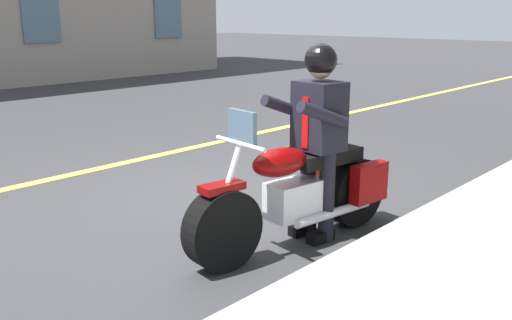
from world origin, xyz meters
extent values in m
plane|color=#333335|center=(0.00, 0.00, 0.00)|extent=(80.00, 80.00, 0.00)
cube|color=#E5DB4C|center=(0.00, -2.00, 0.01)|extent=(60.00, 0.16, 0.01)
cylinder|color=black|center=(1.13, 1.34, 0.33)|extent=(0.68, 0.29, 0.66)
cylinder|color=black|center=(-0.40, 1.55, 0.33)|extent=(0.68, 0.29, 0.66)
cube|color=silver|center=(0.34, 1.45, 0.42)|extent=(0.59, 0.35, 0.32)
ellipsoid|color=#720505|center=(0.54, 1.42, 0.78)|extent=(0.59, 0.35, 0.24)
cube|color=black|center=(-0.01, 1.50, 0.74)|extent=(0.73, 0.37, 0.12)
cube|color=#720505|center=(-0.33, 1.76, 0.48)|extent=(0.41, 0.17, 0.36)
cube|color=#720505|center=(-0.39, 1.32, 0.48)|extent=(0.41, 0.17, 0.36)
cylinder|color=silver|center=(1.11, 1.34, 0.60)|extent=(0.35, 0.10, 0.76)
cylinder|color=silver|center=(0.95, 1.36, 1.00)|extent=(0.12, 0.60, 0.04)
cube|color=#720505|center=(1.13, 1.34, 0.68)|extent=(0.38, 0.21, 0.06)
cylinder|color=silver|center=(0.06, 1.65, 0.26)|extent=(0.90, 0.20, 0.08)
cube|color=slate|center=(0.93, 1.37, 1.12)|extent=(0.08, 0.32, 0.28)
cylinder|color=black|center=(0.11, 1.60, 0.42)|extent=(0.14, 0.14, 0.84)
cube|color=black|center=(0.17, 1.59, 0.05)|extent=(0.27, 0.14, 0.10)
cylinder|color=black|center=(0.07, 1.36, 0.42)|extent=(0.14, 0.14, 0.84)
cube|color=black|center=(0.13, 1.35, 0.05)|extent=(0.27, 0.14, 0.10)
cube|color=black|center=(0.09, 1.48, 1.12)|extent=(0.37, 0.44, 0.60)
cube|color=red|center=(0.25, 1.46, 1.08)|extent=(0.03, 0.07, 0.44)
cylinder|color=black|center=(0.30, 1.68, 1.18)|extent=(0.56, 0.17, 0.28)
cylinder|color=black|center=(0.24, 1.24, 1.18)|extent=(0.56, 0.17, 0.28)
sphere|color=tan|center=(0.09, 1.48, 1.55)|extent=(0.22, 0.22, 0.22)
sphere|color=black|center=(0.09, 1.48, 1.60)|extent=(0.28, 0.28, 0.28)
cube|color=slate|center=(-8.16, -10.97, 2.00)|extent=(1.10, 0.06, 1.60)
cube|color=slate|center=(-3.70, -10.97, 2.00)|extent=(1.10, 0.06, 1.60)
camera|label=1|loc=(3.98, 4.35, 1.98)|focal=39.32mm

